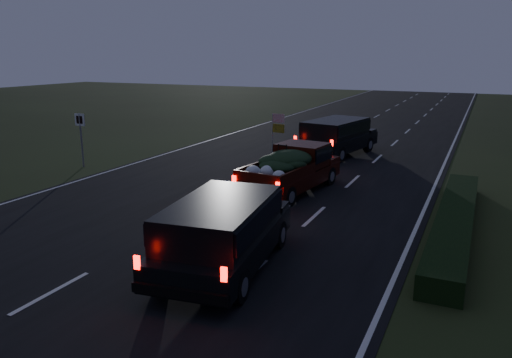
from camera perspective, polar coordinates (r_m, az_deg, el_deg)
The scene contains 7 objects.
ground at distance 15.66m, azimuth -8.95°, elevation -5.18°, with size 120.00×120.00×0.00m, color black.
road_asphalt at distance 15.66m, azimuth -8.95°, elevation -5.14°, with size 14.00×120.00×0.02m, color black.
hedge_row at distance 15.99m, azimuth 21.77°, elevation -4.51°, with size 1.00×10.00×0.60m, color black.
route_sign at distance 24.33m, azimuth -19.40°, elevation 5.14°, with size 0.55×0.08×2.50m.
pickup_truck at distance 18.94m, azimuth 4.11°, elevation 1.44°, with size 2.50×5.18×2.62m.
lead_suv at distance 26.03m, azimuth 9.19°, elevation 5.16°, with size 3.13×5.58×1.51m.
rear_suv at distance 12.04m, azimuth -3.86°, elevation -5.54°, with size 2.76×5.24×1.44m.
Camera 1 is at (8.32, -12.23, 5.14)m, focal length 35.00 mm.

